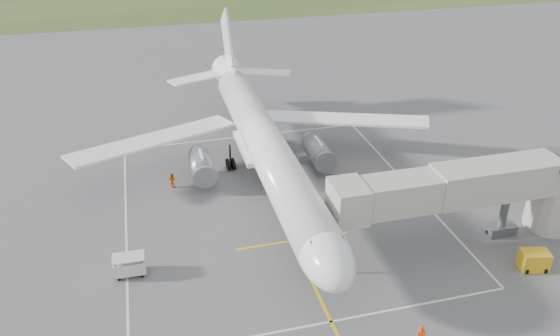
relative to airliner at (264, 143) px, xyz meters
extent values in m
plane|color=#545456|center=(0.00, -0.75, -4.39)|extent=(700.00, 700.00, 0.00)
cube|color=yellow|center=(0.00, -5.75, -4.38)|extent=(0.25, 60.00, 0.01)
cube|color=yellow|center=(0.00, -10.75, -4.38)|extent=(10.00, 0.25, 0.01)
cube|color=silver|center=(0.00, 11.25, -4.38)|extent=(28.00, 0.20, 0.01)
cube|color=silver|center=(0.00, -20.75, -4.38)|extent=(28.00, 0.20, 0.01)
cube|color=silver|center=(-14.00, -4.75, -4.38)|extent=(0.20, 32.00, 0.01)
cube|color=silver|center=(14.00, -4.75, -4.38)|extent=(0.20, 32.00, 0.01)
cylinder|color=white|center=(0.00, -0.75, 0.11)|extent=(3.80, 36.00, 3.80)
ellipsoid|color=white|center=(0.00, -18.75, 0.11)|extent=(3.80, 7.22, 3.80)
cube|color=black|center=(0.00, -19.65, 1.16)|extent=(2.40, 1.60, 0.99)
cone|color=white|center=(0.00, 19.75, 0.51)|extent=(3.80, 6.00, 3.80)
cube|color=white|center=(10.50, 5.25, -0.74)|extent=(17.93, 11.24, 1.23)
cube|color=white|center=(-10.50, 5.25, -0.74)|extent=(17.93, 11.24, 1.23)
cube|color=white|center=(0.00, 2.25, -1.44)|extent=(4.20, 8.00, 0.50)
cube|color=white|center=(0.00, 20.45, 4.81)|extent=(0.30, 7.89, 8.65)
cube|color=white|center=(0.00, 18.25, 1.81)|extent=(0.35, 5.00, 1.20)
cube|color=white|center=(4.20, 19.45, 0.71)|extent=(7.85, 5.03, 0.20)
cube|color=white|center=(-4.20, 19.45, 0.71)|extent=(7.85, 5.03, 0.20)
cylinder|color=slate|center=(6.20, 1.75, -2.49)|extent=(2.30, 4.20, 2.30)
cube|color=white|center=(6.20, 1.45, -1.69)|extent=(0.25, 2.40, 1.20)
cylinder|color=slate|center=(-6.20, 1.75, -2.49)|extent=(2.30, 4.20, 2.30)
cube|color=white|center=(-6.20, 1.45, -1.69)|extent=(0.25, 2.40, 1.20)
cylinder|color=black|center=(0.00, -15.25, -3.09)|extent=(0.18, 0.18, 2.60)
cylinder|color=black|center=(-0.11, -15.25, -3.99)|extent=(0.28, 0.80, 0.80)
cylinder|color=black|center=(0.11, -15.25, -3.99)|extent=(0.28, 0.80, 0.80)
cylinder|color=black|center=(2.90, 3.75, -2.99)|extent=(0.22, 0.22, 2.80)
cylinder|color=black|center=(2.62, 3.40, -3.91)|extent=(0.32, 0.96, 0.96)
cylinder|color=black|center=(3.18, 3.40, -3.91)|extent=(0.32, 0.96, 0.96)
cylinder|color=black|center=(2.62, 4.10, -3.91)|extent=(0.32, 0.96, 0.96)
cylinder|color=black|center=(3.18, 4.10, -3.91)|extent=(0.32, 0.96, 0.96)
cylinder|color=black|center=(-2.90, 3.75, -2.99)|extent=(0.22, 0.22, 2.80)
cylinder|color=black|center=(-3.18, 3.40, -3.91)|extent=(0.32, 0.96, 0.96)
cylinder|color=black|center=(-2.62, 3.40, -3.91)|extent=(0.32, 0.96, 0.96)
cylinder|color=black|center=(-3.18, 4.10, -3.91)|extent=(0.32, 0.96, 0.96)
cylinder|color=black|center=(-2.62, 4.10, -3.91)|extent=(0.32, 0.96, 0.96)
cube|color=#9B988C|center=(7.74, -14.25, 1.21)|extent=(11.09, 2.90, 2.80)
cube|color=#9B988C|center=(16.46, -14.25, 1.31)|extent=(11.09, 3.10, 3.00)
cube|color=#9B988C|center=(3.40, -14.25, 1.21)|extent=(2.60, 3.40, 3.00)
cylinder|color=slate|center=(18.00, -14.25, -2.29)|extent=(0.70, 0.70, 4.20)
cube|color=slate|center=(18.00, -14.25, -3.94)|extent=(2.60, 1.40, 0.90)
cylinder|color=#9B988C|center=(23.00, -14.25, -1.19)|extent=(4.40, 4.40, 6.40)
cylinder|color=black|center=(17.00, -14.25, -4.04)|extent=(0.70, 0.30, 0.70)
cylinder|color=black|center=(19.00, -14.25, -4.04)|extent=(0.70, 0.30, 0.70)
cube|color=gold|center=(17.67, -19.19, -3.58)|extent=(2.43, 1.85, 1.63)
cylinder|color=black|center=(16.80, -19.61, -4.15)|extent=(0.32, 0.51, 0.48)
cylinder|color=black|center=(18.28, -19.94, -4.15)|extent=(0.32, 0.51, 0.48)
cube|color=silver|center=(-13.70, -11.78, -3.55)|extent=(2.51, 1.54, 1.09)
cube|color=silver|center=(-13.70, -11.78, -2.71)|extent=(2.51, 1.54, 0.08)
cylinder|color=black|center=(-14.70, -12.35, -3.35)|extent=(0.08, 0.08, 1.29)
cylinder|color=black|center=(-12.72, -12.40, -3.35)|extent=(0.08, 0.08, 1.29)
cylinder|color=black|center=(-14.67, -11.16, -3.35)|extent=(0.08, 0.08, 1.29)
cylinder|color=black|center=(-12.69, -11.21, -3.35)|extent=(0.08, 0.08, 1.29)
cylinder|color=black|center=(-14.60, -12.30, -4.19)|extent=(0.19, 0.40, 0.40)
cylinder|color=black|center=(-12.82, -12.35, -4.19)|extent=(0.19, 0.40, 0.40)
cylinder|color=black|center=(-14.58, -11.22, -4.19)|extent=(0.19, 0.40, 0.40)
cylinder|color=black|center=(-12.80, -11.26, -4.19)|extent=(0.19, 0.40, 0.40)
imported|color=#EE3407|center=(5.01, -24.39, -3.51)|extent=(0.66, 0.45, 1.77)
imported|color=orange|center=(-9.31, 1.28, -3.62)|extent=(0.95, 0.93, 1.55)
camera|label=1|loc=(-10.79, -47.79, 23.69)|focal=35.00mm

